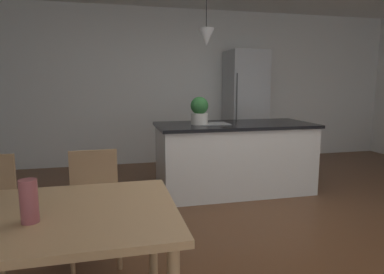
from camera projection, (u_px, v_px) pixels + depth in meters
The scene contains 9 objects.
ground_plane at pixel (261, 236), 3.18m from camera, with size 10.00×8.40×0.04m, color brown.
wall_back_kitchen at pixel (186, 87), 6.10m from camera, with size 10.00×0.12×2.70m, color white.
dining_table at pixel (6, 229), 1.73m from camera, with size 1.76×0.97×0.73m.
chair_far_right at pixel (95, 202), 2.67m from camera, with size 0.41×0.41×0.87m.
kitchen_island at pixel (234, 157), 4.41m from camera, with size 2.01×0.92×0.91m.
refrigerator at pixel (245, 108), 6.00m from camera, with size 0.65×0.67×1.98m.
pendant_over_island_main at pixel (206, 37), 4.09m from camera, with size 0.19×0.19×0.84m.
potted_plant_on_island at pixel (199, 111), 4.21m from camera, with size 0.22×0.22×0.35m.
vase_on_dining_table at pixel (29, 201), 1.63m from camera, with size 0.09×0.09×0.21m.
Camera 1 is at (-1.33, -2.76, 1.40)m, focal length 31.57 mm.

